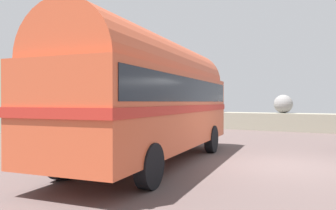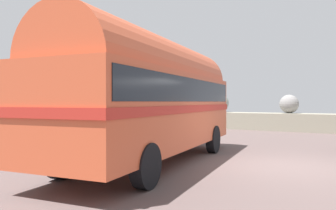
% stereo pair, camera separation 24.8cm
% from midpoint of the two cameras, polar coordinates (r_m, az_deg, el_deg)
% --- Properties ---
extents(ground, '(32.00, 26.00, 0.02)m').
position_cam_midpoint_polar(ground, '(9.91, 19.83, -10.01)').
color(ground, brown).
extents(breakwater, '(31.36, 1.98, 2.40)m').
position_cam_midpoint_polar(breakwater, '(21.50, 25.47, -2.58)').
color(breakwater, gray).
rests_on(breakwater, ground).
extents(vintage_coach, '(3.55, 8.83, 3.70)m').
position_cam_midpoint_polar(vintage_coach, '(9.57, -1.90, 1.93)').
color(vintage_coach, black).
rests_on(vintage_coach, ground).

